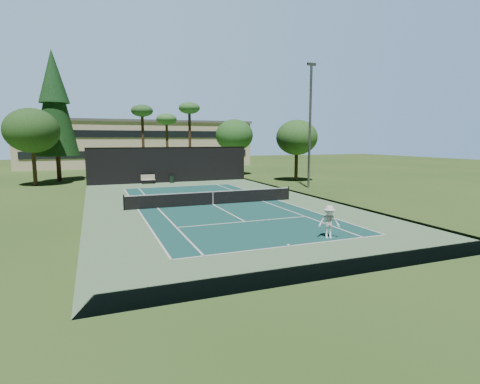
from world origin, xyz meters
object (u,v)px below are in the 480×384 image
Objects in this scene: tennis_net at (213,197)px; tennis_ball_b at (166,201)px; player at (329,222)px; tennis_ball_c at (219,200)px; park_bench at (148,179)px; trash_bin at (172,179)px; tennis_ball_d at (124,201)px; tennis_ball_a at (169,258)px.

tennis_net reaches higher than tennis_ball_b.
tennis_net is 11.56m from player.
tennis_net is at bearing -119.16° from tennis_ball_c.
tennis_ball_b is (-5.49, 14.22, -0.79)m from player.
park_bench reaches higher than trash_bin.
tennis_net is 194.86× the size of tennis_ball_b.
player is 1.09× the size of park_bench.
tennis_ball_d is at bearing 146.69° from tennis_net.
tennis_ball_a is at bearing -115.91° from tennis_ball_c.
tennis_ball_b is 12.52m from park_bench.
tennis_ball_c is 13.98m from park_bench.
tennis_net is at bearing 125.33° from player.
tennis_ball_b is at bearing 80.26° from tennis_ball_a.
player reaches higher than tennis_ball_d.
player reaches higher than tennis_ball_b.
tennis_ball_a is 15.69m from tennis_ball_d.
tennis_net is 12.95m from tennis_ball_a.
trash_bin is (2.99, 12.51, 0.45)m from tennis_ball_b.
tennis_ball_d is (-0.53, 15.68, 0.01)m from tennis_ball_a.
tennis_ball_a is 27.69m from trash_bin.
park_bench is at bearing 99.81° from tennis_net.
tennis_net is 197.39× the size of tennis_ball_c.
tennis_ball_a is at bearing -101.46° from trash_bin.
player reaches higher than tennis_net.
tennis_ball_a is (-5.54, -11.69, -0.52)m from tennis_net.
park_bench reaches higher than tennis_ball_a.
player is (2.46, -11.29, 0.26)m from tennis_net.
tennis_net is at bearing -44.01° from tennis_ball_b.
trash_bin reaches higher than tennis_ball_b.
park_bench reaches higher than tennis_ball_c.
player is at bearing -84.15° from tennis_ball_c.
park_bench is at bearing -179.78° from trash_bin.
tennis_ball_c is 7.45m from tennis_ball_d.
tennis_ball_a reaches higher than tennis_ball_c.
player is at bearing -60.81° from tennis_ball_d.
tennis_net reaches higher than trash_bin.
trash_bin is (2.63, 0.01, -0.07)m from park_bench.
player is 24.74× the size of tennis_ball_b.
player is at bearing -68.88° from tennis_ball_b.
tennis_net reaches higher than tennis_ball_a.
tennis_ball_a is 15.20m from tennis_ball_c.
trash_bin is at bearing 118.36° from player.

